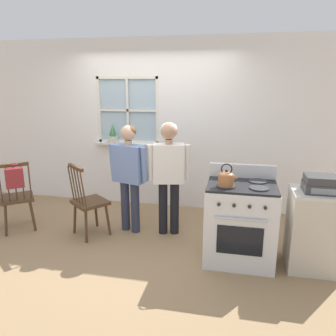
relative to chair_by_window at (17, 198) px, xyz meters
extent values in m
plane|color=#937551|center=(1.66, -0.02, -0.46)|extent=(16.00, 16.00, 0.00)
cube|color=white|center=(-0.43, 1.38, 0.89)|extent=(2.22, 0.06, 2.70)
cube|color=white|center=(3.28, 1.38, 0.89)|extent=(3.15, 0.06, 2.70)
cube|color=white|center=(1.19, 1.38, 0.06)|extent=(1.03, 0.06, 1.05)
cube|color=white|center=(1.19, 1.38, 1.95)|extent=(1.03, 0.06, 0.58)
cube|color=silver|center=(1.19, 1.30, 0.57)|extent=(1.09, 0.10, 0.03)
cube|color=#9EB7C6|center=(1.19, 1.39, 1.12)|extent=(0.97, 0.01, 1.01)
cube|color=silver|center=(1.19, 1.36, 1.12)|extent=(0.04, 0.02, 1.07)
cube|color=silver|center=(1.19, 1.36, 1.12)|extent=(1.03, 0.02, 0.04)
cube|color=silver|center=(0.69, 1.36, 1.12)|extent=(0.04, 0.03, 1.07)
cube|color=silver|center=(1.68, 1.36, 1.12)|extent=(0.04, 0.03, 1.07)
cube|color=silver|center=(1.19, 1.36, 1.63)|extent=(1.03, 0.03, 0.04)
cube|color=silver|center=(1.19, 1.36, 0.61)|extent=(1.03, 0.03, 0.04)
cube|color=#4C331E|center=(-0.01, 0.02, 0.00)|extent=(0.58, 0.57, 0.04)
cylinder|color=#4C331E|center=(0.02, 0.25, -0.24)|extent=(0.06, 0.09, 0.44)
cylinder|color=#4C331E|center=(-0.25, 0.04, -0.24)|extent=(0.09, 0.06, 0.44)
cylinder|color=#4C331E|center=(0.22, 0.00, -0.24)|extent=(0.09, 0.06, 0.44)
cylinder|color=#4C331E|center=(-0.05, -0.21, -0.24)|extent=(0.06, 0.09, 0.44)
cylinder|color=#4C331E|center=(0.23, -0.01, 0.25)|extent=(0.06, 0.07, 0.50)
cylinder|color=#4C331E|center=(0.16, -0.06, 0.25)|extent=(0.06, 0.07, 0.50)
cylinder|color=#4C331E|center=(0.09, -0.12, 0.25)|extent=(0.06, 0.07, 0.50)
cylinder|color=#4C331E|center=(0.02, -0.17, 0.25)|extent=(0.06, 0.07, 0.50)
cylinder|color=#4C331E|center=(-0.05, -0.23, 0.25)|extent=(0.06, 0.07, 0.50)
cube|color=#4C331E|center=(0.09, -0.12, 0.51)|extent=(0.32, 0.27, 0.04)
cube|color=#4C331E|center=(1.06, 0.07, 0.00)|extent=(0.58, 0.57, 0.04)
cylinder|color=#4C331E|center=(1.29, 0.09, -0.24)|extent=(0.09, 0.06, 0.44)
cylinder|color=#4C331E|center=(1.03, 0.30, -0.24)|extent=(0.06, 0.09, 0.44)
cylinder|color=#4C331E|center=(1.09, -0.16, -0.24)|extent=(0.06, 0.09, 0.44)
cylinder|color=#4C331E|center=(0.83, 0.05, -0.24)|extent=(0.09, 0.06, 0.44)
cylinder|color=#4C331E|center=(1.10, -0.18, 0.25)|extent=(0.06, 0.07, 0.50)
cylinder|color=#4C331E|center=(1.03, -0.12, 0.25)|extent=(0.06, 0.07, 0.50)
cylinder|color=#4C331E|center=(0.95, -0.06, 0.25)|extent=(0.06, 0.07, 0.50)
cylinder|color=#4C331E|center=(0.88, -0.01, 0.25)|extent=(0.06, 0.07, 0.50)
cylinder|color=#4C331E|center=(0.81, 0.05, 0.25)|extent=(0.06, 0.07, 0.50)
cube|color=#4C331E|center=(0.95, -0.06, 0.51)|extent=(0.32, 0.27, 0.04)
cylinder|color=#2D3347|center=(1.47, 0.31, -0.10)|extent=(0.12, 0.12, 0.72)
cylinder|color=#2D3347|center=(1.63, 0.27, -0.10)|extent=(0.12, 0.12, 0.72)
cube|color=#6B84B7|center=(1.55, 0.29, 0.51)|extent=(0.47, 0.32, 0.50)
cylinder|color=#6B84B7|center=(1.30, 0.34, 0.53)|extent=(0.10, 0.13, 0.47)
cylinder|color=#6B84B7|center=(1.78, 0.20, 0.53)|extent=(0.10, 0.13, 0.47)
cylinder|color=tan|center=(1.55, 0.29, 0.79)|extent=(0.10, 0.10, 0.06)
sphere|color=tan|center=(1.55, 0.29, 0.92)|extent=(0.20, 0.20, 0.20)
ellipsoid|color=brown|center=(1.55, 0.30, 0.94)|extent=(0.20, 0.20, 0.16)
cylinder|color=black|center=(2.01, 0.31, -0.09)|extent=(0.12, 0.12, 0.73)
cylinder|color=black|center=(2.16, 0.34, -0.09)|extent=(0.12, 0.12, 0.73)
cube|color=white|center=(2.09, 0.32, 0.53)|extent=(0.44, 0.29, 0.52)
cylinder|color=white|center=(1.86, 0.25, 0.55)|extent=(0.10, 0.12, 0.48)
cylinder|color=white|center=(2.33, 0.35, 0.55)|extent=(0.10, 0.12, 0.48)
cylinder|color=tan|center=(2.09, 0.32, 0.82)|extent=(0.10, 0.10, 0.06)
sphere|color=tan|center=(2.09, 0.32, 0.96)|extent=(0.22, 0.22, 0.22)
ellipsoid|color=silver|center=(2.08, 0.34, 0.98)|extent=(0.22, 0.22, 0.18)
cube|color=silver|center=(3.03, -0.19, -0.01)|extent=(0.78, 0.64, 0.90)
cube|color=black|center=(3.03, -0.19, 0.45)|extent=(0.76, 0.61, 0.02)
cylinder|color=#2D2D30|center=(2.85, -0.32, 0.47)|extent=(0.20, 0.20, 0.02)
cylinder|color=#2D2D30|center=(3.20, -0.32, 0.47)|extent=(0.20, 0.20, 0.02)
cylinder|color=#2D2D30|center=(2.85, -0.06, 0.47)|extent=(0.20, 0.20, 0.02)
cylinder|color=#2D2D30|center=(3.20, -0.06, 0.47)|extent=(0.20, 0.20, 0.02)
cube|color=silver|center=(3.03, 0.10, 0.54)|extent=(0.78, 0.06, 0.16)
cube|color=black|center=(3.03, -0.51, -0.07)|extent=(0.48, 0.01, 0.32)
cylinder|color=silver|center=(3.03, -0.53, 0.19)|extent=(0.55, 0.02, 0.02)
cylinder|color=#232326|center=(2.80, -0.52, 0.33)|extent=(0.04, 0.02, 0.04)
cylinder|color=#232326|center=(2.95, -0.52, 0.33)|extent=(0.04, 0.02, 0.04)
cylinder|color=#232326|center=(3.11, -0.52, 0.33)|extent=(0.04, 0.02, 0.04)
cylinder|color=#232326|center=(3.26, -0.52, 0.33)|extent=(0.04, 0.02, 0.04)
cylinder|color=#A86638|center=(2.85, -0.32, 0.54)|extent=(0.17, 0.17, 0.12)
ellipsoid|color=#A86638|center=(2.85, -0.32, 0.60)|extent=(0.16, 0.16, 0.07)
sphere|color=black|center=(2.85, -0.32, 0.64)|extent=(0.03, 0.03, 0.03)
cylinder|color=#A86638|center=(2.93, -0.32, 0.56)|extent=(0.08, 0.03, 0.07)
torus|color=black|center=(2.85, -0.32, 0.66)|extent=(0.12, 0.01, 0.12)
cylinder|color=beige|center=(0.94, 1.29, 0.64)|extent=(0.15, 0.15, 0.11)
cylinder|color=#33261C|center=(0.94, 1.29, 0.69)|extent=(0.14, 0.14, 0.01)
cone|color=#388447|center=(0.96, 1.30, 0.81)|extent=(0.06, 0.05, 0.22)
cone|color=#388447|center=(0.94, 1.32, 0.74)|extent=(0.04, 0.06, 0.10)
cone|color=#388447|center=(0.92, 1.30, 0.81)|extent=(0.10, 0.05, 0.22)
cone|color=#388447|center=(0.93, 1.27, 0.76)|extent=(0.05, 0.05, 0.13)
cone|color=#388447|center=(0.96, 1.28, 0.78)|extent=(0.06, 0.06, 0.17)
cube|color=maroon|center=(0.15, -0.19, 0.36)|extent=(0.23, 0.21, 0.26)
torus|color=maroon|center=(0.10, -0.12, 0.53)|extent=(0.17, 0.17, 0.01)
cube|color=beige|center=(3.83, -0.19, -0.03)|extent=(0.55, 0.50, 0.87)
cube|color=beige|center=(3.83, -0.19, 0.42)|extent=(0.55, 0.50, 0.03)
cube|color=#38383A|center=(3.83, -0.21, 0.49)|extent=(0.34, 0.28, 0.10)
cube|color=#38383A|center=(3.83, -0.21, 0.58)|extent=(0.32, 0.27, 0.08)
cube|color=gray|center=(3.83, -0.36, 0.49)|extent=(0.24, 0.01, 0.06)
camera|label=1|loc=(2.93, -3.76, 1.56)|focal=35.00mm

